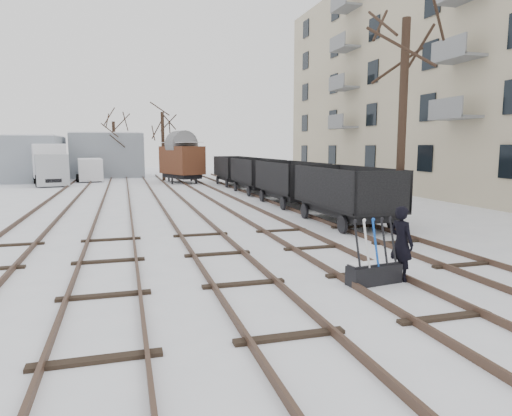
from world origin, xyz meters
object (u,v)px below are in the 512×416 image
at_px(lorry, 49,164).
at_px(ground_frame, 374,272).
at_px(panel_van, 90,169).
at_px(freight_wagon_a, 345,203).
at_px(worker, 401,243).
at_px(box_van_wagon, 182,159).

bearing_deg(lorry, ground_frame, -82.45).
bearing_deg(panel_van, freight_wagon_a, -72.99).
relative_size(worker, box_van_wagon, 0.35).
bearing_deg(box_van_wagon, lorry, 153.23).
distance_m(ground_frame, panel_van, 35.86).
bearing_deg(ground_frame, lorry, 101.21).
xyz_separation_m(worker, panel_van, (-9.08, 34.77, 0.18)).
xyz_separation_m(ground_frame, box_van_wagon, (-0.58, 30.64, 1.73)).
xyz_separation_m(ground_frame, freight_wagon_a, (3.12, 7.50, 0.59)).
bearing_deg(box_van_wagon, worker, -107.38).
bearing_deg(box_van_wagon, freight_wagon_a, -100.79).
xyz_separation_m(freight_wagon_a, panel_van, (-11.44, 27.37, 0.18)).
relative_size(ground_frame, box_van_wagon, 0.29).
bearing_deg(worker, lorry, 4.54).
distance_m(worker, box_van_wagon, 30.59).
bearing_deg(worker, ground_frame, 81.41).
height_order(box_van_wagon, lorry, box_van_wagon).
bearing_deg(worker, box_van_wagon, -13.69).
xyz_separation_m(box_van_wagon, panel_van, (-7.74, 4.23, -0.96)).
xyz_separation_m(ground_frame, worker, (0.75, 0.10, 0.59)).
distance_m(freight_wagon_a, box_van_wagon, 23.46).
distance_m(worker, panel_van, 35.94).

